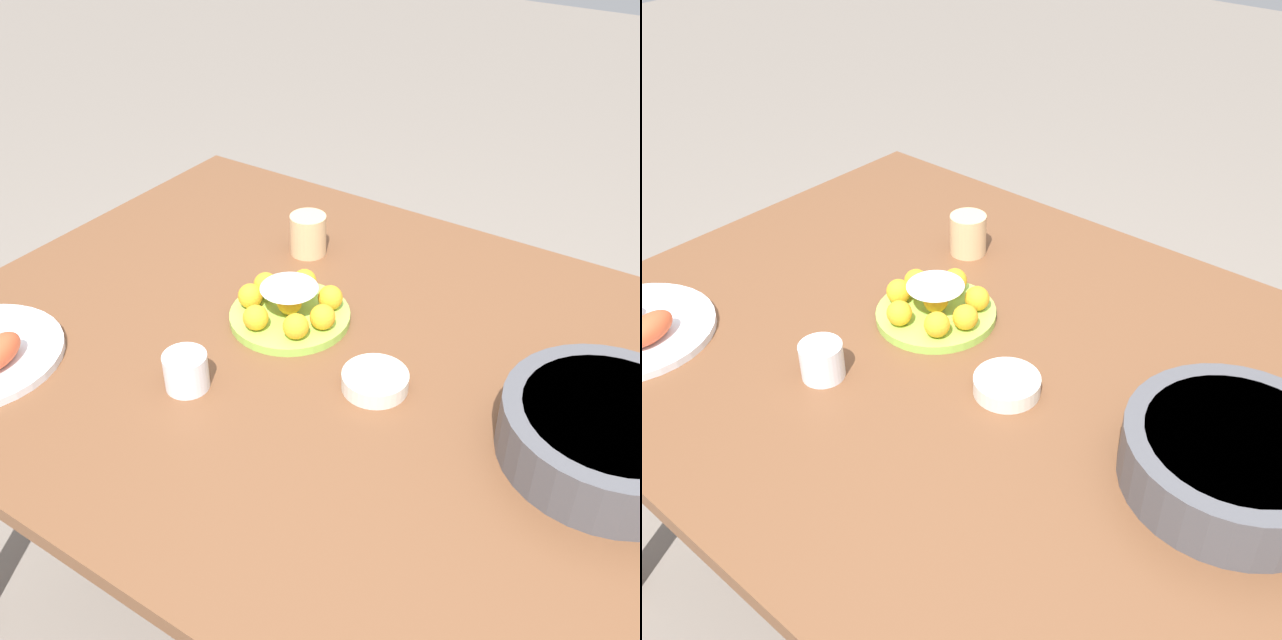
{
  "view_description": "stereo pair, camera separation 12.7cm",
  "coord_description": "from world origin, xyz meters",
  "views": [
    {
      "loc": [
        0.49,
        -0.85,
        1.54
      ],
      "look_at": [
        -0.08,
        0.02,
        0.8
      ],
      "focal_mm": 42.0,
      "sensor_mm": 36.0,
      "label": 1
    },
    {
      "loc": [
        0.6,
        -0.77,
        1.54
      ],
      "look_at": [
        -0.08,
        0.02,
        0.8
      ],
      "focal_mm": 42.0,
      "sensor_mm": 36.0,
      "label": 2
    }
  ],
  "objects": [
    {
      "name": "serving_bowl",
      "position": [
        0.41,
        0.01,
        0.8
      ],
      "size": [
        0.3,
        0.3,
        0.09
      ],
      "color": "#4C4C51",
      "rests_on": "dining_table"
    },
    {
      "name": "ground_plane",
      "position": [
        0.0,
        0.0,
        0.0
      ],
      "size": [
        12.0,
        12.0,
        0.0
      ],
      "primitive_type": "plane",
      "color": "slate"
    },
    {
      "name": "sauce_bowl",
      "position": [
        0.07,
        -0.04,
        0.77
      ],
      "size": [
        0.11,
        0.11,
        0.03
      ],
      "color": "silver",
      "rests_on": "dining_table"
    },
    {
      "name": "cup_far",
      "position": [
        -0.26,
        0.25,
        0.8
      ],
      "size": [
        0.07,
        0.07,
        0.08
      ],
      "color": "#DBB27F",
      "rests_on": "dining_table"
    },
    {
      "name": "cup_near",
      "position": [
        -0.18,
        -0.2,
        0.79
      ],
      "size": [
        0.07,
        0.07,
        0.06
      ],
      "color": "white",
      "rests_on": "dining_table"
    },
    {
      "name": "dining_table",
      "position": [
        0.0,
        0.0,
        0.67
      ],
      "size": [
        1.48,
        1.06,
        0.76
      ],
      "color": "brown",
      "rests_on": "ground_plane"
    },
    {
      "name": "cake_plate",
      "position": [
        -0.15,
        0.03,
        0.79
      ],
      "size": [
        0.22,
        0.22,
        0.08
      ],
      "color": "#99CC4C",
      "rests_on": "dining_table"
    }
  ]
}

